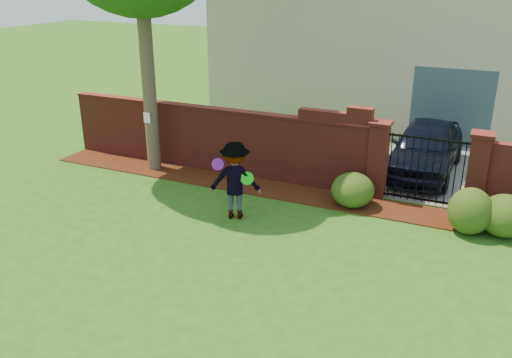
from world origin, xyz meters
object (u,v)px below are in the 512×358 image
at_px(man, 235,181).
at_px(frisbee_green, 247,178).
at_px(car, 424,150).
at_px(frisbee_purple, 218,164).

distance_m(man, frisbee_green, 0.32).
bearing_deg(car, frisbee_green, -122.76).
relative_size(frisbee_purple, frisbee_green, 0.89).
relative_size(man, frisbee_green, 6.00).
bearing_deg(frisbee_green, car, 55.66).
relative_size(car, frisbee_purple, 15.74).
bearing_deg(frisbee_green, man, 179.54).
height_order(frisbee_purple, frisbee_green, frisbee_purple).
bearing_deg(car, man, -125.33).
height_order(man, frisbee_purple, man).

